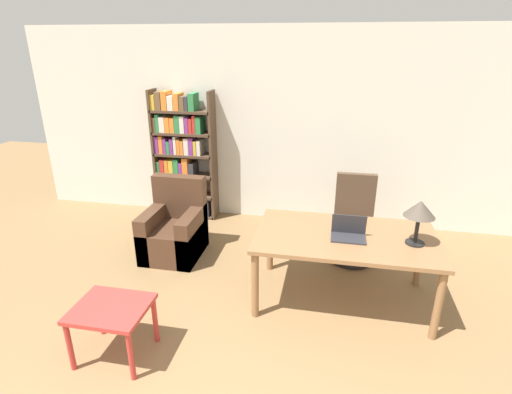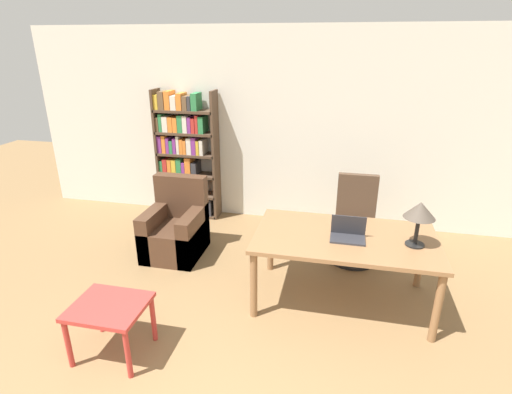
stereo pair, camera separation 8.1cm
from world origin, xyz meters
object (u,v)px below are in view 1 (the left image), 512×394
object	(u,v)px
table_lamp	(420,211)
bookshelf	(181,158)
laptop	(348,233)
office_chair	(353,223)
armchair	(175,231)
side_table_blue	(112,314)
desk	(345,243)

from	to	relation	value
table_lamp	bookshelf	world-z (taller)	bookshelf
laptop	bookshelf	bearing A→B (deg)	142.75
office_chair	laptop	bearing A→B (deg)	-95.90
table_lamp	office_chair	world-z (taller)	table_lamp
armchair	bookshelf	xyz separation A→B (m)	(-0.32, 1.18, 0.59)
laptop	bookshelf	xyz separation A→B (m)	(-2.37, 1.80, 0.11)
table_lamp	side_table_blue	xyz separation A→B (m)	(-2.48, -1.12, -0.66)
side_table_blue	armchair	world-z (taller)	armchair
side_table_blue	armchair	xyz separation A→B (m)	(-0.17, 1.74, -0.10)
table_lamp	desk	bearing A→B (deg)	175.45
laptop	side_table_blue	xyz separation A→B (m)	(-1.87, -1.12, -0.37)
laptop	armchair	world-z (taller)	laptop
armchair	bookshelf	size ratio (longest dim) A/B	0.50
side_table_blue	armchair	bearing A→B (deg)	95.53
table_lamp	armchair	distance (m)	2.82
laptop	armchair	distance (m)	2.19
laptop	armchair	bearing A→B (deg)	163.11
office_chair	desk	bearing A→B (deg)	-97.39
desk	laptop	xyz separation A→B (m)	(0.02, -0.05, 0.13)
office_chair	armchair	world-z (taller)	office_chair
office_chair	armchair	bearing A→B (deg)	-170.06
desk	side_table_blue	world-z (taller)	desk
desk	bookshelf	world-z (taller)	bookshelf
table_lamp	office_chair	size ratio (longest dim) A/B	0.42
armchair	bookshelf	world-z (taller)	bookshelf
armchair	table_lamp	bearing A→B (deg)	-13.18
laptop	table_lamp	world-z (taller)	table_lamp
table_lamp	armchair	size ratio (longest dim) A/B	0.45
desk	side_table_blue	xyz separation A→B (m)	(-1.85, -1.17, -0.24)
armchair	desk	bearing A→B (deg)	-15.75
desk	laptop	world-z (taller)	laptop
desk	table_lamp	size ratio (longest dim) A/B	4.08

